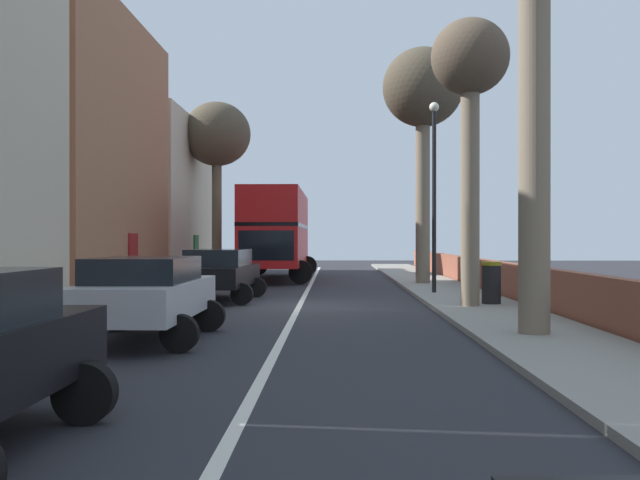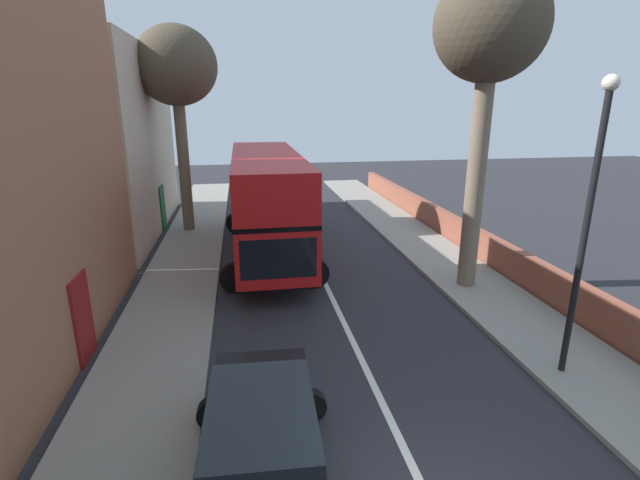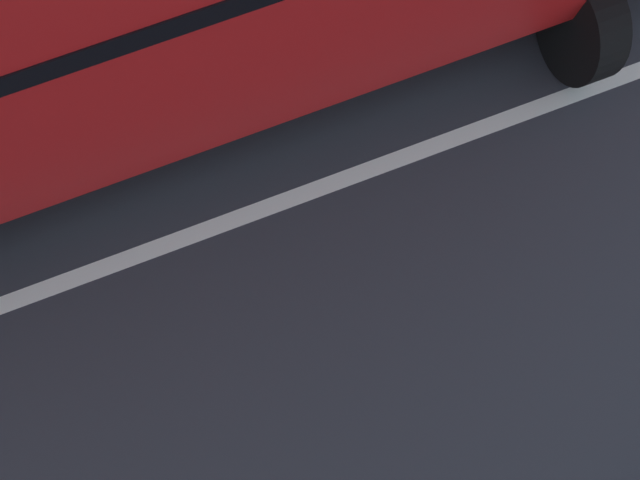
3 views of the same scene
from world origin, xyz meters
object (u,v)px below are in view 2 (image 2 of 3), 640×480
object	(u,v)px
lamppost_right	(589,211)
street_tree_right_1	(490,36)
parked_car_black_left_0	(262,437)
street_tree_left_4	(176,69)
double_decker_bus	(267,198)

from	to	relation	value
lamppost_right	street_tree_right_1	bearing A→B (deg)	87.04
parked_car_black_left_0	lamppost_right	xyz separation A→B (m)	(6.80, 2.01, 2.89)
street_tree_right_1	street_tree_left_4	distance (m)	13.05
double_decker_bus	street_tree_right_1	bearing A→B (deg)	-35.02
double_decker_bus	parked_car_black_left_0	size ratio (longest dim) A/B	2.28
parked_car_black_left_0	street_tree_left_4	world-z (taller)	street_tree_left_4
street_tree_right_1	street_tree_left_4	world-z (taller)	street_tree_right_1
parked_car_black_left_0	street_tree_left_4	bearing A→B (deg)	99.77
street_tree_right_1	lamppost_right	distance (m)	6.51
street_tree_left_4	lamppost_right	world-z (taller)	street_tree_left_4
double_decker_bus	lamppost_right	bearing A→B (deg)	-57.90
parked_car_black_left_0	lamppost_right	distance (m)	7.66
double_decker_bus	parked_car_black_left_0	bearing A→B (deg)	-93.97
double_decker_bus	parked_car_black_left_0	distance (m)	11.69
parked_car_black_left_0	lamppost_right	size ratio (longest dim) A/B	0.73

